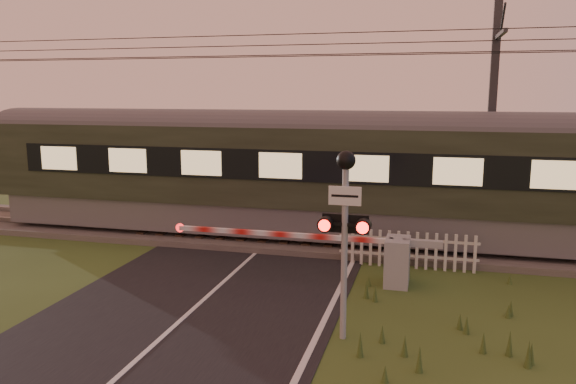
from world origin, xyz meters
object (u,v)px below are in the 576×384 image
(boom_gate, at_px, (385,258))
(catenary_mast, at_px, (492,110))
(crossing_signal, at_px, (345,212))
(picket_fence, at_px, (408,250))

(boom_gate, bearing_deg, catenary_mast, 63.80)
(crossing_signal, distance_m, catenary_mast, 9.37)
(boom_gate, distance_m, picket_fence, 1.42)
(crossing_signal, bearing_deg, catenary_mast, 70.01)
(crossing_signal, height_order, catenary_mast, catenary_mast)
(boom_gate, bearing_deg, picket_fence, 70.63)
(picket_fence, xyz_separation_m, catenary_mast, (2.22, 4.13, 3.44))
(picket_fence, height_order, catenary_mast, catenary_mast)
(boom_gate, xyz_separation_m, picket_fence, (0.47, 1.34, -0.14))
(crossing_signal, xyz_separation_m, catenary_mast, (3.16, 8.69, 1.54))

